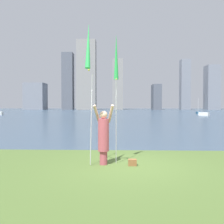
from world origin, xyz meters
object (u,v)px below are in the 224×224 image
object	(u,v)px
kite_flag_left	(88,49)
bag	(132,162)
sailboat_2	(198,112)
kite_flag_right	(116,60)
sailboat_0	(204,114)
person	(103,135)

from	to	relation	value
kite_flag_left	bag	distance (m)	3.85
bag	sailboat_2	bearing A→B (deg)	70.46
kite_flag_right	sailboat_2	xyz separation A→B (m)	(17.20, 46.51, -3.25)
kite_flag_right	bag	xyz separation A→B (m)	(0.53, -0.43, -3.40)
kite_flag_right	kite_flag_left	bearing A→B (deg)	-132.18
sailboat_2	sailboat_0	bearing A→B (deg)	-101.50
sailboat_0	sailboat_2	bearing A→B (deg)	78.50
kite_flag_left	kite_flag_right	size ratio (longest dim) A/B	1.03
person	bag	distance (m)	1.29
sailboat_2	bag	bearing A→B (deg)	-109.54
kite_flag_left	sailboat_0	distance (m)	41.23
person	kite_flag_left	bearing A→B (deg)	-125.34
person	kite_flag_right	size ratio (longest dim) A/B	0.45
bag	kite_flag_right	bearing A→B (deg)	141.12
kite_flag_left	sailboat_2	size ratio (longest dim) A/B	1.34
person	sailboat_2	distance (m)	50.02
sailboat_0	kite_flag_right	bearing A→B (deg)	-112.44
kite_flag_left	sailboat_2	xyz separation A→B (m)	(18.03, 47.43, -3.41)
person	sailboat_0	xyz separation A→B (m)	(15.66, 37.20, -0.65)
kite_flag_left	bag	size ratio (longest dim) A/B	16.54
kite_flag_right	bag	bearing A→B (deg)	-38.88
sailboat_2	kite_flag_left	bearing A→B (deg)	-110.81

